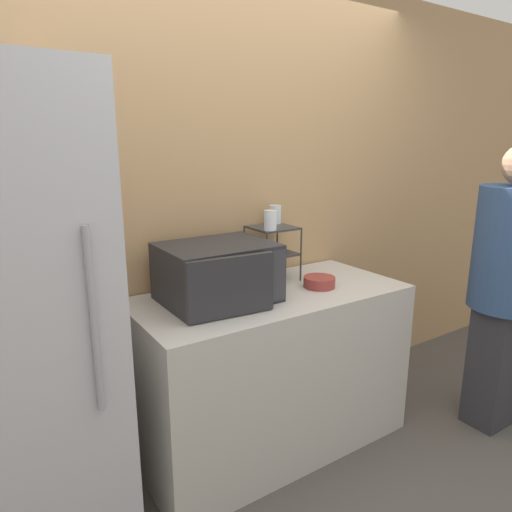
{
  "coord_description": "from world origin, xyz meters",
  "views": [
    {
      "loc": [
        -1.33,
        -1.53,
        1.66
      ],
      "look_at": [
        -0.08,
        0.38,
        1.09
      ],
      "focal_mm": 32.0,
      "sensor_mm": 36.0,
      "label": 1
    }
  ],
  "objects_px": {
    "microwave": "(218,273)",
    "bowl": "(319,282)",
    "glass_front_left": "(270,220)",
    "glass_back_right": "(275,214)",
    "person": "(509,277)",
    "refrigerator": "(21,327)",
    "dish_rack": "(272,242)"
  },
  "relations": [
    {
      "from": "microwave",
      "to": "glass_back_right",
      "type": "bearing_deg",
      "value": 24.33
    },
    {
      "from": "bowl",
      "to": "refrigerator",
      "type": "distance_m",
      "value": 1.47
    },
    {
      "from": "person",
      "to": "microwave",
      "type": "bearing_deg",
      "value": 157.94
    },
    {
      "from": "microwave",
      "to": "bowl",
      "type": "bearing_deg",
      "value": -10.74
    },
    {
      "from": "person",
      "to": "glass_back_right",
      "type": "bearing_deg",
      "value": 140.26
    },
    {
      "from": "glass_front_left",
      "to": "glass_back_right",
      "type": "bearing_deg",
      "value": 46.97
    },
    {
      "from": "dish_rack",
      "to": "glass_back_right",
      "type": "distance_m",
      "value": 0.18
    },
    {
      "from": "glass_front_left",
      "to": "bowl",
      "type": "distance_m",
      "value": 0.43
    },
    {
      "from": "glass_back_right",
      "to": "bowl",
      "type": "height_order",
      "value": "glass_back_right"
    },
    {
      "from": "microwave",
      "to": "dish_rack",
      "type": "xyz_separation_m",
      "value": [
        0.44,
        0.16,
        0.08
      ]
    },
    {
      "from": "bowl",
      "to": "refrigerator",
      "type": "relative_size",
      "value": 0.09
    },
    {
      "from": "bowl",
      "to": "refrigerator",
      "type": "xyz_separation_m",
      "value": [
        -1.46,
        0.08,
        0.05
      ]
    },
    {
      "from": "microwave",
      "to": "person",
      "type": "relative_size",
      "value": 0.33
    },
    {
      "from": "dish_rack",
      "to": "glass_back_right",
      "type": "relative_size",
      "value": 2.86
    },
    {
      "from": "refrigerator",
      "to": "glass_back_right",
      "type": "bearing_deg",
      "value": 10.66
    },
    {
      "from": "dish_rack",
      "to": "bowl",
      "type": "xyz_separation_m",
      "value": [
        0.13,
        -0.26,
        -0.2
      ]
    },
    {
      "from": "dish_rack",
      "to": "refrigerator",
      "type": "relative_size",
      "value": 0.16
    },
    {
      "from": "person",
      "to": "refrigerator",
      "type": "height_order",
      "value": "refrigerator"
    },
    {
      "from": "refrigerator",
      "to": "bowl",
      "type": "bearing_deg",
      "value": -2.96
    },
    {
      "from": "glass_back_right",
      "to": "bowl",
      "type": "xyz_separation_m",
      "value": [
        0.06,
        -0.34,
        -0.34
      ]
    },
    {
      "from": "glass_back_right",
      "to": "glass_front_left",
      "type": "bearing_deg",
      "value": -133.03
    },
    {
      "from": "dish_rack",
      "to": "microwave",
      "type": "bearing_deg",
      "value": -160.58
    },
    {
      "from": "glass_back_right",
      "to": "person",
      "type": "relative_size",
      "value": 0.07
    },
    {
      "from": "person",
      "to": "refrigerator",
      "type": "xyz_separation_m",
      "value": [
        -2.44,
        0.59,
        0.05
      ]
    },
    {
      "from": "microwave",
      "to": "bowl",
      "type": "xyz_separation_m",
      "value": [
        0.57,
        -0.11,
        -0.12
      ]
    },
    {
      "from": "microwave",
      "to": "refrigerator",
      "type": "relative_size",
      "value": 0.28
    },
    {
      "from": "dish_rack",
      "to": "refrigerator",
      "type": "height_order",
      "value": "refrigerator"
    },
    {
      "from": "glass_back_right",
      "to": "refrigerator",
      "type": "relative_size",
      "value": 0.06
    },
    {
      "from": "glass_back_right",
      "to": "microwave",
      "type": "bearing_deg",
      "value": -155.67
    },
    {
      "from": "microwave",
      "to": "glass_front_left",
      "type": "relative_size",
      "value": 5.03
    },
    {
      "from": "microwave",
      "to": "refrigerator",
      "type": "height_order",
      "value": "refrigerator"
    },
    {
      "from": "dish_rack",
      "to": "glass_back_right",
      "type": "bearing_deg",
      "value": 46.48
    }
  ]
}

